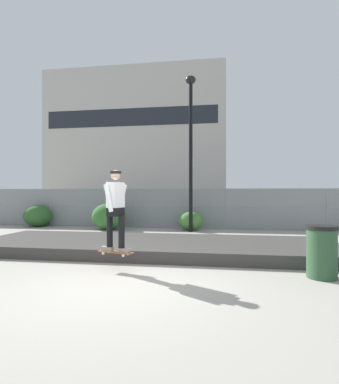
% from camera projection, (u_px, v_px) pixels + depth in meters
% --- Properties ---
extents(ground_plane, '(120.00, 120.00, 0.00)m').
position_uv_depth(ground_plane, '(116.00, 287.00, 5.45)').
color(ground_plane, '#9E998E').
extents(gravel_berm, '(10.10, 3.18, 0.30)m').
position_uv_depth(gravel_berm, '(154.00, 246.00, 8.72)').
color(gravel_berm, '#3D3A38').
rests_on(gravel_berm, ground_plane).
extents(skateboard, '(0.82, 0.43, 0.07)m').
position_uv_depth(skateboard, '(116.00, 252.00, 6.52)').
color(skateboard, '#9E5B33').
extents(skater, '(0.72, 0.62, 1.74)m').
position_uv_depth(skater, '(116.00, 205.00, 6.52)').
color(skater, gray).
rests_on(skater, skateboard).
extents(chain_fence, '(21.65, 0.06, 1.85)m').
position_uv_depth(chain_fence, '(179.00, 208.00, 14.29)').
color(chain_fence, gray).
rests_on(chain_fence, ground_plane).
extents(street_lamp, '(0.44, 0.44, 6.65)m').
position_uv_depth(street_lamp, '(191.00, 134.00, 13.04)').
color(street_lamp, black).
rests_on(street_lamp, ground_plane).
extents(parked_car_near, '(4.51, 2.17, 1.66)m').
position_uv_depth(parked_car_near, '(87.00, 206.00, 18.32)').
color(parked_car_near, '#474C54').
rests_on(parked_car_near, ground_plane).
extents(parked_car_mid, '(4.51, 2.18, 1.66)m').
position_uv_depth(parked_car_mid, '(194.00, 207.00, 17.58)').
color(parked_car_mid, navy).
rests_on(parked_car_mid, ground_plane).
extents(library_building, '(26.91, 15.56, 19.86)m').
position_uv_depth(library_building, '(143.00, 143.00, 50.99)').
color(library_building, '#B2AFA8').
rests_on(library_building, ground_plane).
extents(shrub_left, '(1.36, 1.11, 1.05)m').
position_uv_depth(shrub_left, '(37.00, 216.00, 14.94)').
color(shrub_left, '#2D5B28').
rests_on(shrub_left, ground_plane).
extents(shrub_center, '(1.53, 1.25, 1.18)m').
position_uv_depth(shrub_center, '(109.00, 216.00, 13.75)').
color(shrub_center, '#336B2D').
rests_on(shrub_center, ground_plane).
extents(shrub_right, '(1.07, 0.88, 0.83)m').
position_uv_depth(shrub_right, '(191.00, 221.00, 13.49)').
color(shrub_right, '#477F38').
rests_on(shrub_right, ground_plane).
extents(trash_bin, '(0.59, 0.59, 1.03)m').
position_uv_depth(trash_bin, '(322.00, 252.00, 6.00)').
color(trash_bin, '#2D5133').
rests_on(trash_bin, ground_plane).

